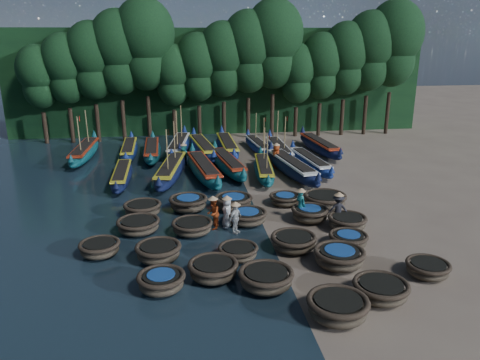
{
  "coord_description": "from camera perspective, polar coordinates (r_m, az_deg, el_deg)",
  "views": [
    {
      "loc": [
        -4.19,
        -23.28,
        9.6
      ],
      "look_at": [
        -0.7,
        2.67,
        1.3
      ],
      "focal_mm": 35.0,
      "sensor_mm": 36.0,
      "label": 1
    }
  ],
  "objects": [
    {
      "name": "tree_4",
      "position": [
        43.37,
        -11.55,
        16.02
      ],
      "size": [
        5.34,
        5.34,
        12.58
      ],
      "color": "black",
      "rests_on": "ground"
    },
    {
      "name": "tree_8",
      "position": [
        43.81,
        1.05,
        15.49
      ],
      "size": [
        4.92,
        4.92,
        11.6
      ],
      "color": "black",
      "rests_on": "ground"
    },
    {
      "name": "coracle_12",
      "position": [
        20.82,
        -0.23,
        -8.75
      ],
      "size": [
        1.92,
        1.92,
        0.64
      ],
      "rotation": [
        0.0,
        0.0,
        -0.17
      ],
      "color": "#4D4230",
      "rests_on": "ground"
    },
    {
      "name": "coracle_14",
      "position": [
        22.52,
        13.06,
        -7.06
      ],
      "size": [
        1.84,
        1.84,
        0.66
      ],
      "rotation": [
        0.0,
        0.0,
        0.05
      ],
      "color": "#4D4230",
      "rests_on": "ground"
    },
    {
      "name": "tree_5",
      "position": [
        43.43,
        -8.23,
        12.62
      ],
      "size": [
        3.68,
        3.68,
        8.68
      ],
      "color": "black",
      "rests_on": "ground"
    },
    {
      "name": "coracle_23",
      "position": [
        27.24,
        5.51,
        -2.31
      ],
      "size": [
        1.84,
        1.84,
        0.63
      ],
      "rotation": [
        0.0,
        0.0,
        0.06
      ],
      "color": "#4D4230",
      "rests_on": "ground"
    },
    {
      "name": "coracle_3",
      "position": [
        17.15,
        11.82,
        -14.96
      ],
      "size": [
        2.25,
        2.25,
        0.84
      ],
      "rotation": [
        0.0,
        0.0,
        -0.11
      ],
      "color": "#4D4230",
      "rests_on": "ground"
    },
    {
      "name": "fisherman_3",
      "position": [
        24.76,
        11.87,
        -3.43
      ],
      "size": [
        1.18,
        0.81,
        1.88
      ],
      "rotation": [
        0.0,
        0.0,
        2.96
      ],
      "color": "black",
      "rests_on": "ground"
    },
    {
      "name": "tree_2",
      "position": [
        43.93,
        -17.61,
        13.82
      ],
      "size": [
        4.51,
        4.51,
        10.63
      ],
      "color": "black",
      "rests_on": "ground"
    },
    {
      "name": "long_boat_12",
      "position": [
        39.05,
        -7.47,
        4.11
      ],
      "size": [
        2.69,
        8.82,
        3.78
      ],
      "rotation": [
        0.0,
        0.0,
        -0.13
      ],
      "color": "navy",
      "rests_on": "ground"
    },
    {
      "name": "long_boat_9",
      "position": [
        38.94,
        -18.45,
        3.29
      ],
      "size": [
        1.8,
        8.65,
        3.68
      ],
      "rotation": [
        0.0,
        0.0,
        -0.03
      ],
      "color": "#0D4B4E",
      "rests_on": "ground"
    },
    {
      "name": "coracle_17",
      "position": [
        24.41,
        0.88,
        -4.48
      ],
      "size": [
        2.55,
        2.55,
        0.74
      ],
      "rotation": [
        0.0,
        0.0,
        0.42
      ],
      "color": "#4D4230",
      "rests_on": "ground"
    },
    {
      "name": "coracle_19",
      "position": [
        24.34,
        12.93,
        -5.01
      ],
      "size": [
        1.99,
        1.99,
        0.76
      ],
      "rotation": [
        0.0,
        0.0,
        -0.01
      ],
      "color": "#4D4230",
      "rests_on": "ground"
    },
    {
      "name": "coracle_9",
      "position": [
        20.93,
        21.91,
        -9.96
      ],
      "size": [
        1.86,
        1.86,
        0.64
      ],
      "rotation": [
        0.0,
        0.0,
        -0.12
      ],
      "color": "#4D4230",
      "rests_on": "ground"
    },
    {
      "name": "fisherman_2",
      "position": [
        23.75,
        -3.31,
        -3.97
      ],
      "size": [
        0.8,
        0.94,
        1.87
      ],
      "rotation": [
        0.0,
        0.0,
        4.48
      ],
      "color": "#B74118",
      "rests_on": "ground"
    },
    {
      "name": "long_boat_3",
      "position": [
        32.32,
        -8.43,
        1.22
      ],
      "size": [
        2.9,
        8.72,
        3.75
      ],
      "rotation": [
        0.0,
        0.0,
        -0.16
      ],
      "color": "#0F1437",
      "rests_on": "ground"
    },
    {
      "name": "coracle_13",
      "position": [
        21.73,
        6.55,
        -7.49
      ],
      "size": [
        2.12,
        2.12,
        0.75
      ],
      "rotation": [
        0.0,
        0.0,
        0.08
      ],
      "color": "#4D4230",
      "rests_on": "ground"
    },
    {
      "name": "coracle_21",
      "position": [
        26.34,
        -6.31,
        -2.79
      ],
      "size": [
        2.58,
        2.58,
        0.82
      ],
      "rotation": [
        0.0,
        0.0,
        0.37
      ],
      "color": "#4D4230",
      "rests_on": "ground"
    },
    {
      "name": "long_boat_16",
      "position": [
        37.85,
        4.77,
        3.7
      ],
      "size": [
        1.48,
        8.27,
        3.51
      ],
      "rotation": [
        0.0,
        0.0,
        -0.0
      ],
      "color": "navy",
      "rests_on": "ground"
    },
    {
      "name": "long_boat_11",
      "position": [
        38.15,
        -10.69,
        3.55
      ],
      "size": [
        1.63,
        8.17,
        1.44
      ],
      "rotation": [
        0.0,
        0.0,
        0.03
      ],
      "color": "#0D4B4E",
      "rests_on": "ground"
    },
    {
      "name": "coracle_8",
      "position": [
        20.59,
        12.01,
        -9.15
      ],
      "size": [
        2.69,
        2.69,
        0.81
      ],
      "rotation": [
        0.0,
        0.0,
        -0.41
      ],
      "color": "#4D4230",
      "rests_on": "ground"
    },
    {
      "name": "tree_11",
      "position": [
        45.43,
        9.92,
        13.61
      ],
      "size": [
        4.09,
        4.09,
        9.65
      ],
      "color": "black",
      "rests_on": "ground"
    },
    {
      "name": "long_boat_17",
      "position": [
        39.58,
        9.66,
        4.15
      ],
      "size": [
        2.28,
        8.51,
        1.5
      ],
      "rotation": [
        0.0,
        0.0,
        0.1
      ],
      "color": "#0F1437",
      "rests_on": "ground"
    },
    {
      "name": "long_boat_7",
      "position": [
        32.88,
        6.3,
        1.6
      ],
      "size": [
        2.89,
        8.91,
        1.59
      ],
      "rotation": [
        0.0,
        0.0,
        0.15
      ],
      "color": "#0F1437",
      "rests_on": "ground"
    },
    {
      "name": "tree_14",
      "position": [
        47.85,
        18.27,
        15.63
      ],
      "size": [
        5.34,
        5.34,
        12.58
      ],
      "color": "black",
      "rests_on": "ground"
    },
    {
      "name": "long_boat_14",
      "position": [
        38.86,
        -1.57,
        4.17
      ],
      "size": [
        1.67,
        8.76,
        1.54
      ],
      "rotation": [
        0.0,
        0.0,
        0.02
      ],
      "color": "navy",
      "rests_on": "ground"
    },
    {
      "name": "coracle_10",
      "position": [
        22.01,
        -16.73,
        -7.95
      ],
      "size": [
        2.04,
        2.04,
        0.68
      ],
      "rotation": [
        0.0,
        0.0,
        -0.23
      ],
      "color": "#4D4230",
      "rests_on": "ground"
    },
    {
      "name": "fisherman_6",
      "position": [
        34.5,
        4.46,
        3.01
      ],
      "size": [
        0.69,
        0.95,
        1.99
      ],
      "rotation": [
        0.0,
        0.0,
        4.85
      ],
      "color": "#B74118",
      "rests_on": "ground"
    },
    {
      "name": "coracle_15",
      "position": [
        23.94,
        -12.28,
        -5.42
      ],
      "size": [
        2.52,
        2.52,
        0.72
      ],
      "rotation": [
        0.0,
        0.0,
        0.3
      ],
      "color": "#4D4230",
      "rests_on": "ground"
    },
    {
      "name": "coracle_11",
      "position": [
        20.93,
        -9.92,
        -8.6
      ],
      "size": [
        2.15,
        2.15,
        0.79
      ],
      "rotation": [
        0.0,
        0.0,
        0.18
      ],
      "color": "#4D4230",
      "rests_on": "ground"
    },
    {
      "name": "long_boat_2",
      "position": [
        32.13,
        -14.22,
        0.57
      ],
      "size": [
        1.38,
        7.33,
        1.29
      ],
      "rotation": [
        0.0,
        0.0,
        0.01
      ],
      "color": "#0F1437",
      "rests_on": "ground"
    },
    {
      "name": "long_boat_15",
      "position": [
        39.39,
        2.21,
        4.2
      ],
      "size": [
        1.99,
        7.25,
        3.1
      ],
      "rotation": [
        0.0,
        0.0,
        0.1
      ],
      "color": "navy",
      "rests_on": "ground"
    },
    {
      "name": "coracle_18",
      "position": [
        25.02,
        8.51,
        -4.05
      ],
      "size": [
        2.4,
        2.4,
        0.78
      ],
      "rotation": [
        0.0,
        0.0,
        -0.42
      ],
      "color": "#4D4230",
      "rests_on": "ground"
    },
    {
      "name": "coracle_22",
      "position": [
        26.33,
        -0.8,
        -2.68
      ],
      "size": [
        2.16,
        2.16,
        0.83
      ],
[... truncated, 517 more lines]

